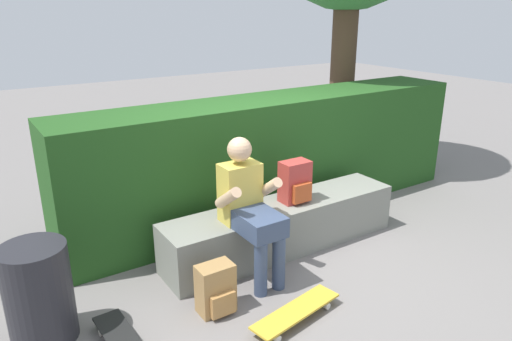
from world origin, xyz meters
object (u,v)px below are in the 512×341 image
(backpack_on_bench, at_px, (295,182))
(backpack_on_ground, at_px, (216,290))
(trash_bin, at_px, (39,294))
(person_skater, at_px, (249,205))
(skateboard_near_person, at_px, (296,311))
(bench_main, at_px, (283,226))

(backpack_on_bench, xyz_separation_m, backpack_on_ground, (-1.16, -0.53, -0.47))
(backpack_on_ground, height_order, trash_bin, trash_bin)
(person_skater, relative_size, skateboard_near_person, 1.49)
(person_skater, distance_m, trash_bin, 1.71)
(person_skater, height_order, skateboard_near_person, person_skater)
(backpack_on_bench, distance_m, backpack_on_ground, 1.36)
(trash_bin, bearing_deg, bench_main, 3.66)
(skateboard_near_person, bearing_deg, backpack_on_bench, 53.34)
(person_skater, bearing_deg, bench_main, 22.79)
(backpack_on_ground, bearing_deg, backpack_on_bench, 24.45)
(backpack_on_ground, distance_m, trash_bin, 1.25)
(bench_main, relative_size, trash_bin, 3.33)
(bench_main, height_order, trash_bin, trash_bin)
(person_skater, relative_size, backpack_on_bench, 3.06)
(trash_bin, bearing_deg, backpack_on_bench, 3.23)
(backpack_on_bench, height_order, backpack_on_ground, backpack_on_bench)
(bench_main, xyz_separation_m, backpack_on_bench, (0.13, -0.01, 0.43))
(bench_main, height_order, backpack_on_bench, backpack_on_bench)
(person_skater, height_order, backpack_on_bench, person_skater)
(skateboard_near_person, height_order, trash_bin, trash_bin)
(backpack_on_bench, relative_size, trash_bin, 0.55)
(backpack_on_bench, relative_size, backpack_on_ground, 1.00)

